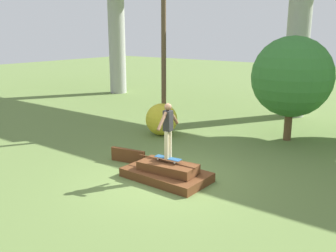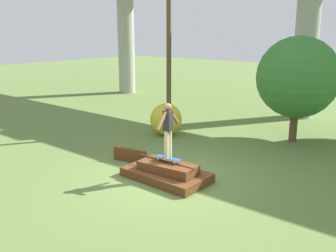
{
  "view_description": "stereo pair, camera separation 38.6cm",
  "coord_description": "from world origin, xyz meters",
  "px_view_note": "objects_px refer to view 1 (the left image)",
  "views": [
    {
      "loc": [
        6.09,
        -7.99,
        4.12
      ],
      "look_at": [
        0.04,
        0.02,
        1.57
      ],
      "focal_mm": 40.0,
      "sensor_mm": 36.0,
      "label": 1
    },
    {
      "loc": [
        6.4,
        -7.75,
        4.12
      ],
      "look_at": [
        0.04,
        0.02,
        1.57
      ],
      "focal_mm": 40.0,
      "sensor_mm": 36.0,
      "label": 2
    }
  ],
  "objects_px": {
    "skateboard": "(168,158)",
    "bush_yellow_flowering": "(162,119)",
    "tree_behind_right": "(292,77)",
    "utility_pole": "(164,47)",
    "skater": "(168,127)"
  },
  "relations": [
    {
      "from": "skater",
      "to": "tree_behind_right",
      "type": "height_order",
      "value": "tree_behind_right"
    },
    {
      "from": "skateboard",
      "to": "tree_behind_right",
      "type": "distance_m",
      "value": 6.4
    },
    {
      "from": "bush_yellow_flowering",
      "to": "skateboard",
      "type": "bearing_deg",
      "value": -49.77
    },
    {
      "from": "utility_pole",
      "to": "bush_yellow_flowering",
      "type": "bearing_deg",
      "value": -59.82
    },
    {
      "from": "skateboard",
      "to": "bush_yellow_flowering",
      "type": "distance_m",
      "value": 4.76
    },
    {
      "from": "skateboard",
      "to": "utility_pole",
      "type": "distance_m",
      "value": 6.18
    },
    {
      "from": "skater",
      "to": "tree_behind_right",
      "type": "xyz_separation_m",
      "value": [
        1.3,
        6.0,
        0.92
      ]
    },
    {
      "from": "skater",
      "to": "tree_behind_right",
      "type": "relative_size",
      "value": 0.39
    },
    {
      "from": "skater",
      "to": "utility_pole",
      "type": "bearing_deg",
      "value": 128.89
    },
    {
      "from": "skater",
      "to": "bush_yellow_flowering",
      "type": "xyz_separation_m",
      "value": [
        -3.07,
        3.63,
        -0.9
      ]
    },
    {
      "from": "skateboard",
      "to": "utility_pole",
      "type": "height_order",
      "value": "utility_pole"
    },
    {
      "from": "skateboard",
      "to": "utility_pole",
      "type": "relative_size",
      "value": 0.12
    },
    {
      "from": "skater",
      "to": "utility_pole",
      "type": "relative_size",
      "value": 0.23
    },
    {
      "from": "tree_behind_right",
      "to": "bush_yellow_flowering",
      "type": "relative_size",
      "value": 3.07
    },
    {
      "from": "utility_pole",
      "to": "tree_behind_right",
      "type": "bearing_deg",
      "value": 20.1
    }
  ]
}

